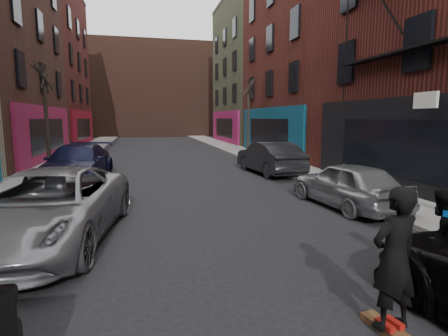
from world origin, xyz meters
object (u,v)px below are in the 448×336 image
parked_right_far (347,184)px  skateboarder (394,259)px  parked_right_end (269,158)px  parked_left_end (77,164)px  parked_left_far (48,207)px  skateboard (389,330)px  tree_left_far (46,105)px  tree_right_far (248,108)px  pedestrian (441,240)px

parked_right_far → skateboarder: 6.70m
parked_right_end → skateboarder: skateboarder is taller
parked_left_end → skateboarder: size_ratio=3.05×
parked_left_far → skateboard: parked_left_far is taller
parked_left_far → parked_right_far: (8.21, 1.27, -0.09)m
tree_left_far → parked_left_end: bearing=-60.8°
parked_left_end → tree_right_far: bearing=46.9°
tree_right_far → parked_left_end: (-10.49, -9.41, -2.72)m
tree_right_far → parked_right_end: bearing=-100.2°
tree_right_far → skateboarder: (-4.71, -21.68, -2.51)m
tree_right_far → pedestrian: bearing=-98.7°
parked_left_far → parked_right_end: size_ratio=1.20×
tree_left_far → parked_left_far: size_ratio=1.12×
parked_left_far → parked_left_end: bearing=102.9°
parked_right_end → pedestrian: (-1.60, -11.98, 0.05)m
parked_right_far → tree_left_far: bearing=-47.2°
parked_right_far → pedestrian: size_ratio=2.52×
parked_left_far → tree_left_far: bearing=111.0°
tree_right_far → skateboarder: tree_right_far is taller
tree_right_far → pedestrian: tree_right_far is taller
parked_left_far → skateboard: 6.95m
parked_left_far → parked_right_far: size_ratio=1.37×
skateboard → parked_right_end: bearing=68.7°
parked_left_far → pedestrian: pedestrian is taller
parked_left_far → pedestrian: 7.65m
pedestrian → parked_right_end: bearing=-116.9°
parked_left_far → tree_right_far: bearing=67.8°
tree_left_far → skateboard: size_ratio=8.12×
tree_left_far → parked_left_far: 11.61m
pedestrian → tree_left_far: bearing=-77.6°
pedestrian → tree_right_far: bearing=-118.1°
skateboarder → tree_left_far: bearing=-71.5°
parked_right_end → parked_left_end: bearing=-1.6°
parked_right_end → pedestrian: 12.09m
tree_left_far → parked_right_far: (10.80, -9.75, -2.66)m
parked_left_far → skateboarder: skateboarder is taller
skateboarder → pedestrian: 1.72m
pedestrian → parked_right_far: bearing=-126.7°
parked_left_end → parked_right_far: 10.92m
skateboard → parked_left_far: bearing=130.0°
parked_left_far → pedestrian: bearing=-22.4°
skateboarder → parked_right_end: bearing=-111.3°
tree_right_far → tree_left_far: bearing=-154.2°
skateboarder → tree_right_far: bearing=-109.9°
tree_right_far → skateboarder: 22.32m
parked_right_far → pedestrian: (-1.60, -5.12, 0.13)m
parked_right_end → skateboarder: (-3.11, -12.79, 0.22)m
tree_left_far → parked_left_end: 4.68m
parked_left_far → skateboarder: size_ratio=3.16×
skateboard → pedestrian: (1.51, 0.81, 0.80)m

